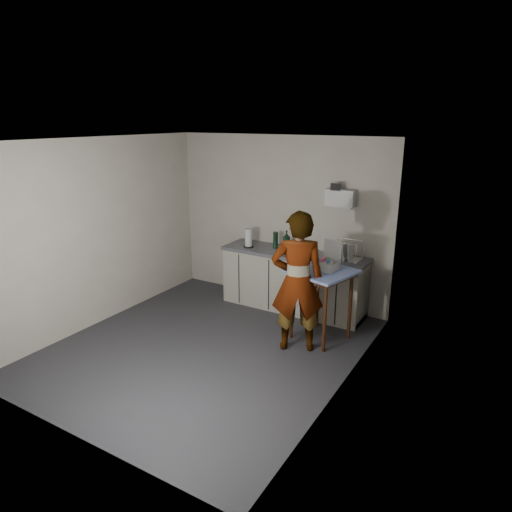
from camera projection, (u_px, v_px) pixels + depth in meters
The scene contains 15 objects.
ground at pixel (207, 347), 5.88m from camera, with size 4.00×4.00×0.00m, color #28282D.
wall_back at pixel (280, 220), 7.14m from camera, with size 3.60×0.02×2.60m, color #B4AB9C.
wall_right at pixel (345, 276), 4.63m from camera, with size 0.02×4.00×2.60m, color #B4AB9C.
wall_left at pixel (100, 233), 6.37m from camera, with size 0.02×4.00×2.60m, color #B4AB9C.
ceiling at pixel (199, 140), 5.12m from camera, with size 3.60×4.00×0.01m, color white.
kitchen_counter at pixel (293, 282), 6.96m from camera, with size 2.24×0.62×0.91m.
wall_shelf at pixel (340, 198), 6.47m from camera, with size 0.42×0.18×0.37m.
side_table at pixel (322, 279), 5.90m from camera, with size 0.91×0.91×0.96m.
standing_man at pixel (297, 282), 5.62m from camera, with size 0.66×0.43×1.80m, color #B2A593.
soap_bottle at pixel (286, 241), 6.80m from camera, with size 0.12×0.13×0.32m, color black.
soda_can at pixel (290, 247), 6.86m from camera, with size 0.07×0.07×0.13m, color red.
dark_bottle at pixel (276, 240), 6.99m from camera, with size 0.08×0.08×0.26m, color black.
paper_towel at pixel (249, 238), 7.06m from camera, with size 0.16×0.16×0.29m.
dish_rack at pixel (346, 255), 6.44m from camera, with size 0.40×0.30×0.28m.
bakery_box at pixel (327, 263), 5.89m from camera, with size 0.30×0.31×0.37m.
Camera 1 is at (3.23, -4.22, 2.85)m, focal length 32.00 mm.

